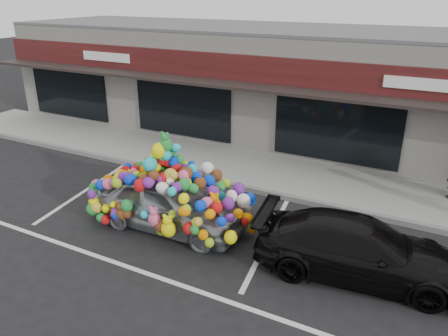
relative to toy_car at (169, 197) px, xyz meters
The scene contains 9 objects.
ground 0.99m from the toy_car, 129.39° to the left, with size 90.00×90.00×0.00m, color black.
shop_building 8.93m from the toy_car, 92.05° to the left, with size 24.00×7.20×4.31m.
sidewalk 4.46m from the toy_car, 94.13° to the left, with size 26.00×3.00×0.15m, color gray.
kerb 3.00m from the toy_car, 96.26° to the left, with size 26.00×0.18×0.16m, color slate.
parking_stripe_left 3.66m from the toy_car, behind, with size 0.12×4.40×0.01m, color silver.
parking_stripe_mid 2.69m from the toy_car, 13.26° to the left, with size 0.12×4.40×0.01m, color silver.
lane_line 2.69m from the toy_car, 48.67° to the right, with size 14.00×0.12×0.01m, color silver.
toy_car is the anchor object (origin of this frame).
black_sedan 4.69m from the toy_car, ahead, with size 4.36×1.77×1.27m, color black.
Camera 1 is at (6.13, -8.48, 5.69)m, focal length 35.00 mm.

